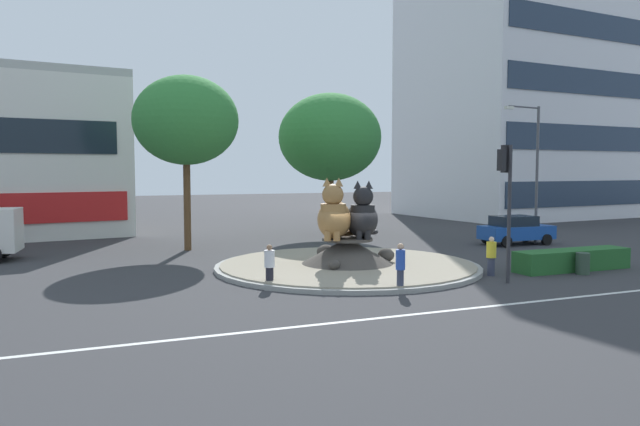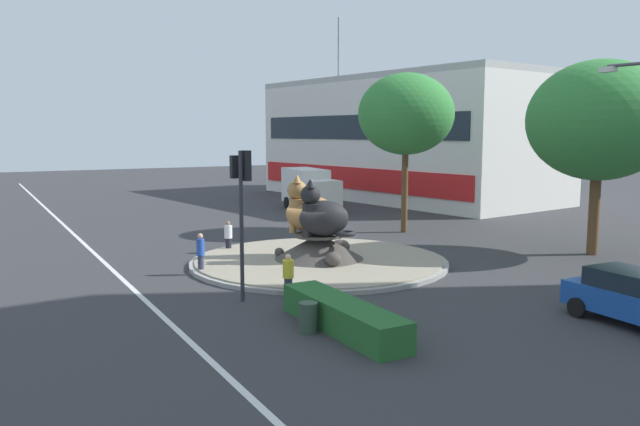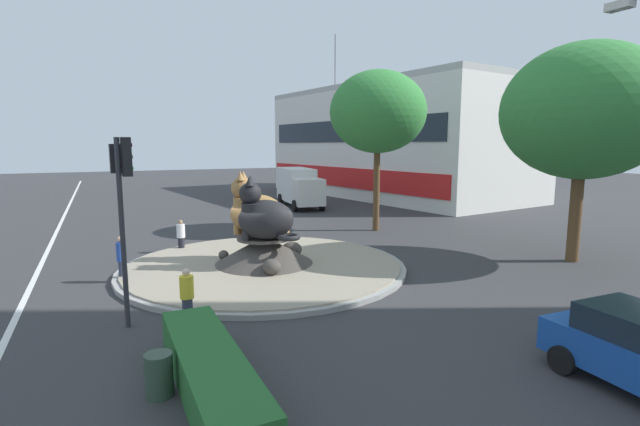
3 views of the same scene
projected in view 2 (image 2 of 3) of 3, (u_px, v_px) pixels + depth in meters
The scene contains 16 objects.
ground_plane at pixel (319, 263), 28.37m from camera, with size 160.00×160.00×0.00m, color #333335.
lane_centreline at pixel (129, 286), 24.26m from camera, with size 112.00×0.20×0.01m, color silver.
roundabout_island at pixel (319, 255), 28.32m from camera, with size 11.59×11.59×1.36m.
cat_statue_tabby at pixel (308, 211), 28.60m from camera, with size 2.67×2.71×2.65m.
cat_statue_black at pixel (321, 216), 27.43m from camera, with size 2.34×2.59×2.52m.
traffic_light_mast at pixel (242, 192), 21.68m from camera, with size 0.71×0.58×5.28m.
shophouse_block at pixel (405, 138), 56.55m from camera, with size 28.64×16.03×16.39m.
clipped_hedge_strip at pixel (343, 316), 18.70m from camera, with size 5.56×1.20×0.90m, color #235B28.
broadleaf_tree_behind_island at pixel (599, 121), 29.67m from camera, with size 6.71×6.71×9.31m.
second_tree_near_tower at pixel (406, 114), 36.40m from camera, with size 5.58×5.58×9.33m.
pedestrian_white_shirt at pixel (228, 236), 30.80m from camera, with size 0.39×0.39×1.57m.
pedestrian_yellow_shirt at pixel (288, 275), 22.32m from camera, with size 0.40×0.40×1.61m.
pedestrian_blue_shirt at pixel (201, 253), 26.02m from camera, with size 0.33×0.33×1.75m.
sedan_on_far_lane at pixel (635, 297), 19.26m from camera, with size 4.27×2.19×1.67m.
delivery_box_truck at pixel (309, 189), 47.32m from camera, with size 7.39×3.17×3.14m.
litter_bin at pixel (308, 317), 18.57m from camera, with size 0.56×0.56×0.90m.
Camera 2 is at (24.27, -13.64, 5.89)m, focal length 35.20 mm.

